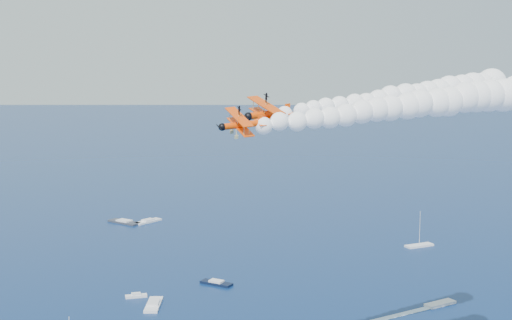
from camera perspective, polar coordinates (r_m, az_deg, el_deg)
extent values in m
cube|color=silver|center=(192.68, 14.93, -11.37)|extent=(9.56, 5.67, 0.70)
cube|color=black|center=(202.69, -3.28, -10.11)|extent=(9.25, 8.58, 0.70)
cube|color=silver|center=(280.07, -8.88, -5.02)|extent=(11.40, 10.10, 0.70)
cube|color=silver|center=(248.18, 13.30, -6.87)|extent=(10.82, 5.52, 0.70)
cube|color=#2F333F|center=(280.46, -10.81, -5.05)|extent=(13.06, 13.33, 0.70)
cube|color=white|center=(187.64, -8.44, -11.71)|extent=(5.85, 11.66, 0.70)
cube|color=silver|center=(194.71, -9.86, -11.00)|extent=(5.95, 2.19, 0.70)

